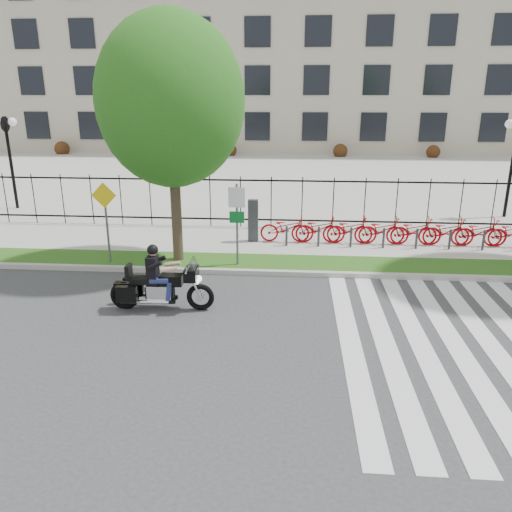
{
  "coord_description": "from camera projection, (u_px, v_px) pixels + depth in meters",
  "views": [
    {
      "loc": [
        0.91,
        -9.91,
        5.15
      ],
      "look_at": [
        -0.1,
        3.0,
        0.95
      ],
      "focal_mm": 35.0,
      "sensor_mm": 36.0,
      "label": 1
    }
  ],
  "objects": [
    {
      "name": "lamp_post_left",
      "position": [
        7.0,
        140.0,
        22.34
      ],
      "size": [
        1.06,
        0.7,
        4.25
      ],
      "color": "black",
      "rests_on": "ground"
    },
    {
      "name": "ground",
      "position": [
        250.0,
        338.0,
        11.05
      ],
      "size": [
        120.0,
        120.0,
        0.0
      ],
      "primitive_type": "plane",
      "color": "#343436",
      "rests_on": "ground"
    },
    {
      "name": "curb",
      "position": [
        262.0,
        273.0,
        14.91
      ],
      "size": [
        60.0,
        0.2,
        0.15
      ],
      "primitive_type": "cube",
      "color": "#A7A49E",
      "rests_on": "ground"
    },
    {
      "name": "iron_fence",
      "position": [
        271.0,
        202.0,
        19.42
      ],
      "size": [
        30.0,
        0.06,
        2.0
      ],
      "primitive_type": null,
      "color": "black",
      "rests_on": "sidewalk"
    },
    {
      "name": "sign_pole_regulatory",
      "position": [
        237.0,
        214.0,
        14.91
      ],
      "size": [
        0.5,
        0.09,
        2.5
      ],
      "color": "#59595B",
      "rests_on": "grass_verge"
    },
    {
      "name": "office_building",
      "position": [
        289.0,
        45.0,
        50.57
      ],
      "size": [
        60.0,
        21.9,
        20.15
      ],
      "color": "#ADA68C",
      "rests_on": "ground"
    },
    {
      "name": "grass_verge",
      "position": [
        264.0,
        263.0,
        15.72
      ],
      "size": [
        60.0,
        1.5,
        0.15
      ],
      "primitive_type": "cube",
      "color": "#204E13",
      "rests_on": "ground"
    },
    {
      "name": "motorcycle_rider",
      "position": [
        161.0,
        284.0,
        12.37
      ],
      "size": [
        2.64,
        0.78,
        2.03
      ],
      "color": "black",
      "rests_on": "ground"
    },
    {
      "name": "street_tree_1",
      "position": [
        171.0,
        101.0,
        14.42
      ],
      "size": [
        4.34,
        4.34,
        7.32
      ],
      "color": "#3A2D20",
      "rests_on": "grass_verge"
    },
    {
      "name": "crosswalk_stripes",
      "position": [
        474.0,
        346.0,
        10.69
      ],
      "size": [
        5.7,
        8.0,
        0.01
      ],
      "primitive_type": null,
      "color": "silver",
      "rests_on": "ground"
    },
    {
      "name": "bike_share_station",
      "position": [
        412.0,
        231.0,
        17.3
      ],
      "size": [
        11.12,
        0.87,
        1.5
      ],
      "color": "#2D2D33",
      "rests_on": "sidewalk"
    },
    {
      "name": "plaza",
      "position": [
        282.0,
        171.0,
        34.74
      ],
      "size": [
        80.0,
        34.0,
        0.1
      ],
      "primitive_type": "cube",
      "color": "#A4A29A",
      "rests_on": "ground"
    },
    {
      "name": "sign_pole_warning",
      "position": [
        106.0,
        212.0,
        15.22
      ],
      "size": [
        0.78,
        0.09,
        2.49
      ],
      "color": "#59595B",
      "rests_on": "grass_verge"
    },
    {
      "name": "sidewalk",
      "position": [
        268.0,
        241.0,
        18.09
      ],
      "size": [
        60.0,
        3.5,
        0.15
      ],
      "primitive_type": "cube",
      "color": "#A4A29A",
      "rests_on": "ground"
    }
  ]
}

